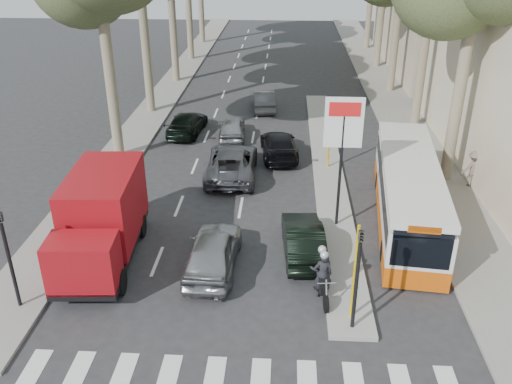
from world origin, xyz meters
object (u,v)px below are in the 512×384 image
red_truck (102,218)px  motorcycle (322,273)px  silver_hatchback (213,251)px  dark_hatchback (303,239)px  city_bus (408,191)px

red_truck → motorcycle: 8.27m
silver_hatchback → dark_hatchback: size_ratio=1.07×
city_bus → red_truck: bearing=-157.0°
dark_hatchback → motorcycle: motorcycle is taller
silver_hatchback → motorcycle: motorcycle is taller
silver_hatchback → dark_hatchback: (3.31, 1.17, -0.08)m
red_truck → city_bus: bearing=12.9°
silver_hatchback → red_truck: 4.29m
silver_hatchback → motorcycle: size_ratio=2.04×
silver_hatchback → red_truck: size_ratio=0.71×
red_truck → city_bus: (11.85, 3.53, -0.30)m
dark_hatchback → city_bus: bearing=-151.4°
dark_hatchback → red_truck: red_truck is taller
red_truck → motorcycle: red_truck is taller
dark_hatchback → red_truck: (-7.46, -0.68, 1.04)m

